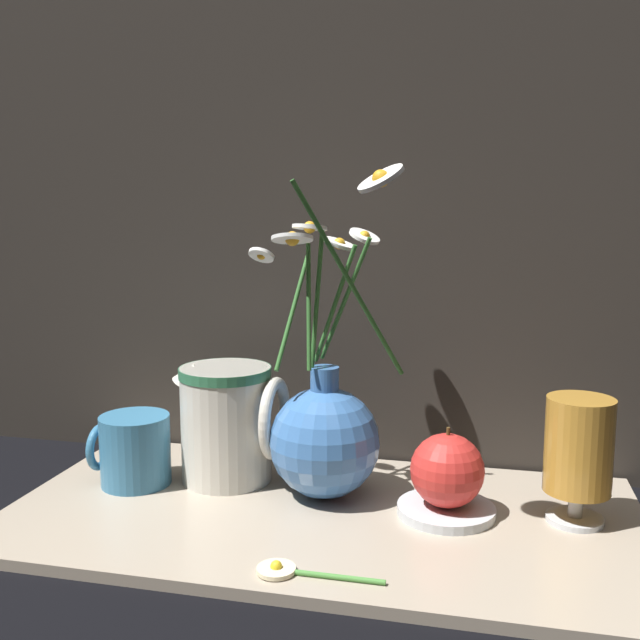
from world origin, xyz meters
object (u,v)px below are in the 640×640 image
Objects in this scene: ceramic_pitcher at (229,419)px; orange_fruit at (447,470)px; vase_with_flowers at (325,434)px; yellow_mug at (134,450)px; tea_glass at (579,449)px.

ceramic_pitcher reaches higher than orange_fruit.
vase_with_flowers is 0.23m from yellow_mug.
ceramic_pitcher is 1.72× the size of orange_fruit.
yellow_mug is 1.06× the size of orange_fruit.
vase_with_flowers is 2.74× the size of tea_glass.
yellow_mug is 0.51m from tea_glass.
tea_glass is at bearing -4.56° from ceramic_pitcher.
orange_fruit is at bearing -0.92° from yellow_mug.
yellow_mug is 0.62× the size of ceramic_pitcher.
vase_with_flowers is at bearing 170.97° from orange_fruit.
tea_glass is at bearing 0.73° from yellow_mug.
yellow_mug is at bearing 179.08° from orange_fruit.
yellow_mug is at bearing -179.27° from tea_glass.
ceramic_pitcher reaches higher than yellow_mug.
orange_fruit is at bearing -9.50° from ceramic_pitcher.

